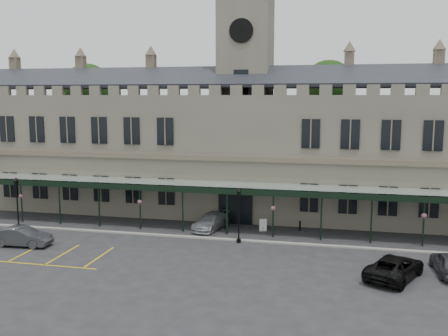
% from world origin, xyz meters
% --- Properties ---
extents(ground, '(140.00, 140.00, 0.00)m').
position_xyz_m(ground, '(0.00, 0.00, 0.00)').
color(ground, '#242427').
extents(station_building, '(60.00, 10.36, 17.30)m').
position_xyz_m(station_building, '(0.00, 15.91, 6.47)').
color(station_building, '#5C584C').
rests_on(station_building, ground).
extents(clock_tower, '(5.60, 5.60, 24.80)m').
position_xyz_m(clock_tower, '(0.00, 16.00, 13.11)').
color(clock_tower, '#5C584C').
rests_on(clock_tower, ground).
extents(canopy, '(50.00, 4.10, 4.30)m').
position_xyz_m(canopy, '(0.00, 7.46, 2.40)').
color(canopy, '#8C9E93').
rests_on(canopy, ground).
extents(kerb, '(60.00, 0.40, 0.12)m').
position_xyz_m(kerb, '(0.00, 5.50, 0.06)').
color(kerb, gray).
rests_on(kerb, ground).
extents(parking_markings, '(16.00, 6.00, 0.01)m').
position_xyz_m(parking_markings, '(-14.00, -1.50, 0.00)').
color(parking_markings, gold).
rests_on(parking_markings, ground).
extents(tree_behind_left, '(6.00, 6.00, 16.00)m').
position_xyz_m(tree_behind_left, '(-22.00, 25.00, 12.81)').
color(tree_behind_left, '#332314').
rests_on(tree_behind_left, ground).
extents(tree_behind_mid, '(6.00, 6.00, 16.00)m').
position_xyz_m(tree_behind_mid, '(8.00, 25.00, 12.81)').
color(tree_behind_mid, '#332314').
rests_on(tree_behind_mid, ground).
extents(lamp_post_left, '(0.44, 0.44, 4.69)m').
position_xyz_m(lamp_post_left, '(-19.06, 5.23, 2.78)').
color(lamp_post_left, black).
rests_on(lamp_post_left, ground).
extents(lamp_post_mid, '(0.43, 0.43, 4.58)m').
position_xyz_m(lamp_post_mid, '(1.46, 5.02, 2.72)').
color(lamp_post_mid, black).
rests_on(lamp_post_mid, ground).
extents(sign_board, '(0.63, 0.25, 1.11)m').
position_xyz_m(sign_board, '(2.91, 8.92, 0.54)').
color(sign_board, black).
rests_on(sign_board, ground).
extents(bollard_left, '(0.14, 0.14, 0.81)m').
position_xyz_m(bollard_left, '(-0.56, 9.00, 0.41)').
color(bollard_left, black).
rests_on(bollard_left, ground).
extents(bollard_right, '(0.16, 0.16, 0.89)m').
position_xyz_m(bollard_right, '(6.10, 9.77, 0.45)').
color(bollard_right, black).
rests_on(bollard_right, ground).
extents(car_left_b, '(4.78, 1.91, 1.55)m').
position_xyz_m(car_left_b, '(-15.32, 0.33, 0.77)').
color(car_left_b, '#34363B').
rests_on(car_left_b, ground).
extents(car_taxi, '(3.03, 5.20, 1.42)m').
position_xyz_m(car_taxi, '(-1.80, 8.63, 0.71)').
color(car_taxi, '#A3A6AB').
rests_on(car_taxi, ground).
extents(car_van, '(4.70, 6.03, 1.52)m').
position_xyz_m(car_van, '(13.00, -0.72, 0.76)').
color(car_van, black).
rests_on(car_van, ground).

